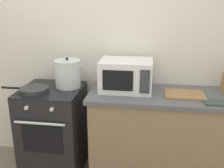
{
  "coord_description": "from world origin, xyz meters",
  "views": [
    {
      "loc": [
        0.62,
        -1.82,
        1.81
      ],
      "look_at": [
        0.27,
        0.6,
        1.0
      ],
      "focal_mm": 43.32,
      "sensor_mm": 36.0,
      "label": 1
    }
  ],
  "objects_px": {
    "stock_pot": "(68,74)",
    "frying_pan": "(34,90)",
    "stove": "(54,130)",
    "oven_mitt": "(215,103)",
    "cutting_board": "(185,94)",
    "microwave": "(126,75)"
  },
  "relations": [
    {
      "from": "stove",
      "to": "oven_mitt",
      "type": "bearing_deg",
      "value": -5.89
    },
    {
      "from": "frying_pan",
      "to": "microwave",
      "type": "relative_size",
      "value": 0.94
    },
    {
      "from": "stock_pot",
      "to": "frying_pan",
      "type": "distance_m",
      "value": 0.37
    },
    {
      "from": "stove",
      "to": "oven_mitt",
      "type": "xyz_separation_m",
      "value": [
        1.54,
        -0.16,
        0.47
      ]
    },
    {
      "from": "cutting_board",
      "to": "stock_pot",
      "type": "bearing_deg",
      "value": 175.38
    },
    {
      "from": "stove",
      "to": "frying_pan",
      "type": "relative_size",
      "value": 1.96
    },
    {
      "from": "stock_pot",
      "to": "frying_pan",
      "type": "relative_size",
      "value": 0.74
    },
    {
      "from": "microwave",
      "to": "oven_mitt",
      "type": "distance_m",
      "value": 0.84
    },
    {
      "from": "stove",
      "to": "oven_mitt",
      "type": "relative_size",
      "value": 5.11
    },
    {
      "from": "stock_pot",
      "to": "oven_mitt",
      "type": "relative_size",
      "value": 1.93
    },
    {
      "from": "microwave",
      "to": "cutting_board",
      "type": "bearing_deg",
      "value": -8.0
    },
    {
      "from": "microwave",
      "to": "cutting_board",
      "type": "distance_m",
      "value": 0.58
    },
    {
      "from": "oven_mitt",
      "to": "stove",
      "type": "bearing_deg",
      "value": 174.11
    },
    {
      "from": "stock_pot",
      "to": "frying_pan",
      "type": "height_order",
      "value": "stock_pot"
    },
    {
      "from": "stove",
      "to": "cutting_board",
      "type": "xyz_separation_m",
      "value": [
        1.3,
        0.0,
        0.47
      ]
    },
    {
      "from": "frying_pan",
      "to": "oven_mitt",
      "type": "distance_m",
      "value": 1.66
    },
    {
      "from": "stove",
      "to": "oven_mitt",
      "type": "height_order",
      "value": "oven_mitt"
    },
    {
      "from": "microwave",
      "to": "oven_mitt",
      "type": "relative_size",
      "value": 2.78
    },
    {
      "from": "cutting_board",
      "to": "oven_mitt",
      "type": "relative_size",
      "value": 2.0
    },
    {
      "from": "stock_pot",
      "to": "oven_mitt",
      "type": "distance_m",
      "value": 1.41
    },
    {
      "from": "stock_pot",
      "to": "cutting_board",
      "type": "bearing_deg",
      "value": -4.62
    },
    {
      "from": "stove",
      "to": "frying_pan",
      "type": "bearing_deg",
      "value": -134.0
    }
  ]
}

